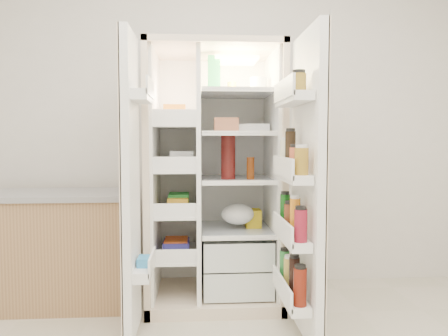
{
  "coord_description": "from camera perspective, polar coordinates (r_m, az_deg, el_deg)",
  "views": [
    {
      "loc": [
        -0.2,
        -1.39,
        1.15
      ],
      "look_at": [
        -0.03,
        1.25,
        0.98
      ],
      "focal_mm": 34.0,
      "sensor_mm": 36.0,
      "label": 1
    }
  ],
  "objects": [
    {
      "name": "wall_back",
      "position": [
        3.4,
        -0.42,
        7.04
      ],
      "size": [
        4.0,
        0.02,
        2.7
      ],
      "primitive_type": "cube",
      "color": "silver",
      "rests_on": "floor"
    },
    {
      "name": "kitchen_counter",
      "position": [
        3.27,
        -21.91,
        -9.92
      ],
      "size": [
        1.09,
        0.58,
        0.79
      ],
      "color": "#A07B50",
      "rests_on": "floor"
    },
    {
      "name": "freezer_door",
      "position": [
        2.48,
        -12.38,
        -2.42
      ],
      "size": [
        0.15,
        0.4,
        1.72
      ],
      "color": "white",
      "rests_on": "floor"
    },
    {
      "name": "refrigerator",
      "position": [
        3.07,
        -1.05,
        -3.93
      ],
      "size": [
        0.92,
        0.7,
        1.8
      ],
      "color": "beige",
      "rests_on": "floor"
    },
    {
      "name": "fridge_door",
      "position": [
        2.44,
        10.73,
        -3.0
      ],
      "size": [
        0.17,
        0.58,
        1.72
      ],
      "color": "white",
      "rests_on": "floor"
    }
  ]
}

